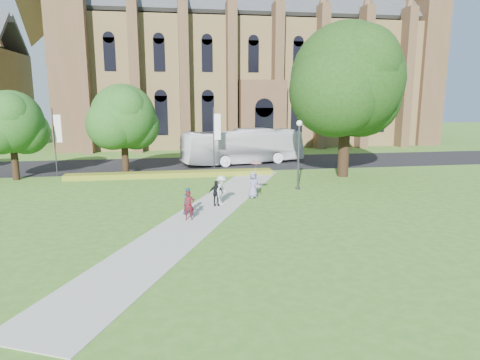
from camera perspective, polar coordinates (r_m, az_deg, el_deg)
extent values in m
plane|color=#386F21|center=(25.35, -4.38, -4.95)|extent=(160.00, 160.00, 0.00)
cube|color=black|center=(44.87, -6.64, 2.12)|extent=(160.00, 10.00, 0.02)
cube|color=#B2B2A8|center=(26.30, -4.57, -4.31)|extent=(15.58, 28.54, 0.04)
cube|color=#AA9122|center=(38.08, -9.15, 0.75)|extent=(18.00, 1.40, 0.45)
cube|color=brown|center=(65.41, 1.27, 12.48)|extent=(52.00, 16.00, 17.00)
cube|color=brown|center=(58.71, -22.27, 13.78)|extent=(3.50, 3.50, 21.00)
cube|color=brown|center=(68.03, 23.81, 13.20)|extent=(3.50, 3.50, 21.00)
cube|color=brown|center=(56.62, 2.96, 8.62)|extent=(6.00, 2.50, 9.00)
cylinder|color=#38383D|center=(32.55, 7.80, 2.91)|extent=(0.14, 0.14, 4.80)
sphere|color=white|center=(32.28, 7.92, 7.51)|extent=(0.44, 0.44, 0.44)
cylinder|color=#38383D|center=(32.96, 7.69, -1.09)|extent=(0.36, 0.36, 0.15)
cylinder|color=#332114|center=(38.53, 13.73, 5.32)|extent=(0.96, 0.96, 6.60)
sphere|color=black|center=(38.37, 14.09, 12.91)|extent=(9.60, 9.60, 9.60)
cylinder|color=#332114|center=(40.72, -27.86, 2.69)|extent=(0.56, 0.56, 3.85)
sphere|color=#164B17|center=(40.46, -28.25, 6.86)|extent=(5.20, 5.20, 5.20)
cylinder|color=#332114|center=(39.28, -15.10, 3.54)|extent=(0.60, 0.60, 4.12)
sphere|color=#164B17|center=(39.01, -15.33, 8.18)|extent=(5.60, 5.60, 5.60)
cylinder|color=#38383D|center=(39.88, -3.51, 5.37)|extent=(0.10, 0.10, 6.00)
cube|color=white|center=(39.81, -3.03, 7.10)|extent=(0.60, 0.02, 2.40)
cylinder|color=#38383D|center=(40.90, -23.48, 4.61)|extent=(0.10, 0.10, 6.00)
cube|color=white|center=(40.72, -23.13, 6.32)|extent=(0.60, 0.02, 2.40)
imported|color=silver|center=(44.67, 0.41, 4.50)|extent=(13.30, 5.99, 3.61)
imported|color=#4D1119|center=(24.56, -6.83, -3.38)|extent=(0.63, 0.42, 1.69)
imported|color=#175F77|center=(25.75, -6.85, -2.82)|extent=(0.96, 0.88, 1.58)
imported|color=#B9B9B9|center=(27.74, -2.48, -1.37)|extent=(1.23, 1.44, 1.93)
imported|color=black|center=(27.57, -3.22, -1.77)|extent=(1.01, 0.53, 1.64)
imported|color=slate|center=(29.69, 1.80, -0.65)|extent=(1.03, 0.85, 1.81)
imported|color=#DB9A9E|center=(29.59, 2.12, 1.77)|extent=(0.88, 0.88, 0.69)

